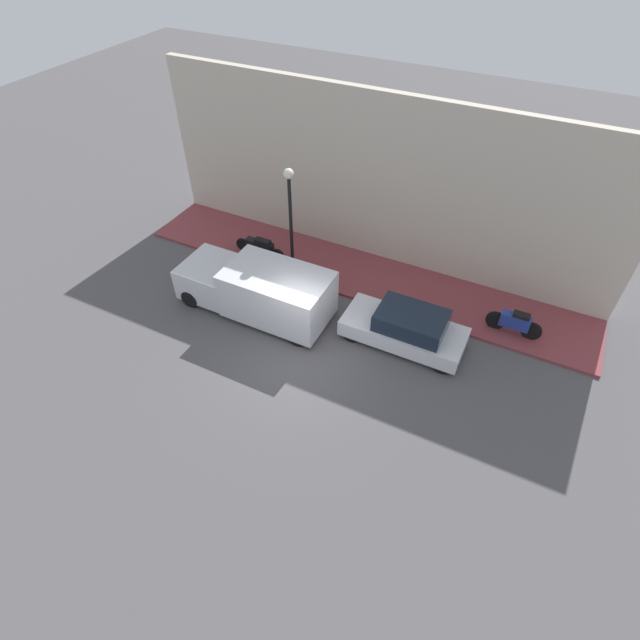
% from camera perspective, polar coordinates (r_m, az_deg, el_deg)
% --- Properties ---
extents(ground_plane, '(60.00, 60.00, 0.00)m').
position_cam_1_polar(ground_plane, '(16.02, -2.18, -3.85)').
color(ground_plane, '#514F51').
extents(sidewalk, '(2.76, 17.31, 0.10)m').
position_cam_1_polar(sidewalk, '(19.02, 4.31, 5.28)').
color(sidewalk, brown).
rests_on(sidewalk, ground_plane).
extents(building_facade, '(0.30, 17.31, 6.27)m').
position_cam_1_polar(building_facade, '(18.55, 6.77, 15.41)').
color(building_facade, beige).
rests_on(building_facade, ground_plane).
extents(parked_car, '(1.65, 3.94, 1.30)m').
position_cam_1_polar(parked_car, '(16.18, 9.78, -0.92)').
color(parked_car, silver).
rests_on(parked_car, ground_plane).
extents(delivery_van, '(2.06, 5.38, 1.82)m').
position_cam_1_polar(delivery_van, '(17.06, -7.23, 3.58)').
color(delivery_van, silver).
rests_on(delivery_van, ground_plane).
extents(motorcycle_black, '(0.30, 2.15, 0.78)m').
position_cam_1_polar(motorcycle_black, '(19.72, -6.88, 8.34)').
color(motorcycle_black, black).
rests_on(motorcycle_black, sidewalk).
extents(motorcycle_blue, '(0.30, 1.79, 0.89)m').
position_cam_1_polar(motorcycle_blue, '(17.39, 21.38, -0.24)').
color(motorcycle_blue, navy).
rests_on(motorcycle_blue, sidewalk).
extents(streetlamp, '(0.35, 0.35, 4.23)m').
position_cam_1_polar(streetlamp, '(17.34, -3.44, 12.86)').
color(streetlamp, black).
rests_on(streetlamp, sidewalk).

